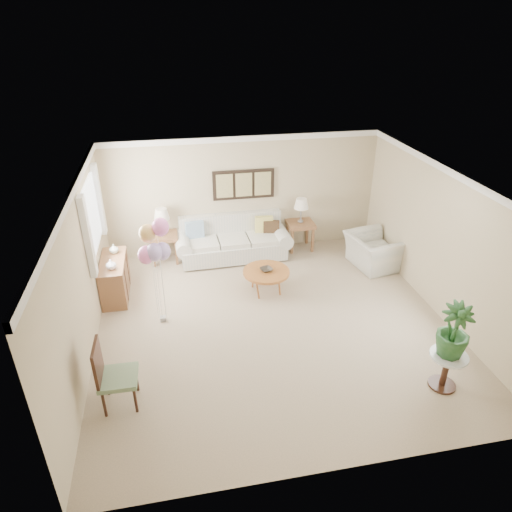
% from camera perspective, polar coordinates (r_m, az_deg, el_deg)
% --- Properties ---
extents(ground_plane, '(6.00, 6.00, 0.00)m').
position_cam_1_polar(ground_plane, '(8.13, 2.14, -8.40)').
color(ground_plane, tan).
extents(room_shell, '(6.04, 6.04, 2.60)m').
position_cam_1_polar(room_shell, '(7.34, 1.36, 2.20)').
color(room_shell, '#C2B18D').
rests_on(room_shell, ground).
extents(wall_art_triptych, '(1.35, 0.06, 0.65)m').
position_cam_1_polar(wall_art_triptych, '(10.00, -1.55, 8.92)').
color(wall_art_triptych, black).
rests_on(wall_art_triptych, ground).
extents(sofa, '(2.53, 1.00, 0.93)m').
position_cam_1_polar(sofa, '(10.10, -2.93, 1.81)').
color(sofa, beige).
rests_on(sofa, ground).
extents(end_table_left, '(0.59, 0.53, 0.64)m').
position_cam_1_polar(end_table_left, '(10.02, -11.43, 2.14)').
color(end_table_left, brown).
rests_on(end_table_left, ground).
extents(end_table_right, '(0.60, 0.55, 0.65)m').
position_cam_1_polar(end_table_right, '(10.42, 5.56, 3.68)').
color(end_table_right, brown).
rests_on(end_table_right, ground).
extents(lamp_left, '(0.33, 0.33, 0.59)m').
position_cam_1_polar(lamp_left, '(9.80, -11.73, 5.05)').
color(lamp_left, gray).
rests_on(lamp_left, end_table_left).
extents(lamp_right, '(0.32, 0.32, 0.57)m').
position_cam_1_polar(lamp_right, '(10.21, 5.69, 6.44)').
color(lamp_right, gray).
rests_on(lamp_right, end_table_right).
extents(coffee_table, '(0.91, 0.91, 0.46)m').
position_cam_1_polar(coffee_table, '(8.78, 1.29, -2.07)').
color(coffee_table, '#A96D2B').
rests_on(coffee_table, ground).
extents(decor_bowl, '(0.29, 0.29, 0.06)m').
position_cam_1_polar(decor_bowl, '(8.74, 1.29, -1.71)').
color(decor_bowl, '#2E2820').
rests_on(decor_bowl, coffee_table).
extents(armchair, '(1.11, 1.22, 0.70)m').
position_cam_1_polar(armchair, '(10.03, 14.41, 0.60)').
color(armchair, beige).
rests_on(armchair, ground).
extents(side_table, '(0.53, 0.53, 0.58)m').
position_cam_1_polar(side_table, '(7.20, 22.80, -12.18)').
color(side_table, silver).
rests_on(side_table, ground).
extents(potted_plant, '(0.53, 0.53, 0.82)m').
position_cam_1_polar(potted_plant, '(6.88, 23.51, -8.56)').
color(potted_plant, '#1D5021').
rests_on(potted_plant, side_table).
extents(accent_chair, '(0.52, 0.52, 1.05)m').
position_cam_1_polar(accent_chair, '(6.62, -17.61, -13.87)').
color(accent_chair, gray).
rests_on(accent_chair, ground).
extents(credenza, '(0.46, 1.20, 0.74)m').
position_cam_1_polar(credenza, '(9.11, -17.23, -2.62)').
color(credenza, brown).
rests_on(credenza, ground).
extents(vase_white, '(0.24, 0.24, 0.19)m').
position_cam_1_polar(vase_white, '(8.61, -17.69, -0.99)').
color(vase_white, silver).
rests_on(vase_white, credenza).
extents(vase_sage, '(0.23, 0.23, 0.18)m').
position_cam_1_polar(vase_sage, '(9.17, -17.36, 0.87)').
color(vase_sage, beige).
rests_on(vase_sage, credenza).
extents(balloon_cluster, '(0.54, 0.45, 1.94)m').
position_cam_1_polar(balloon_cluster, '(7.58, -12.61, 1.43)').
color(balloon_cluster, gray).
rests_on(balloon_cluster, ground).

